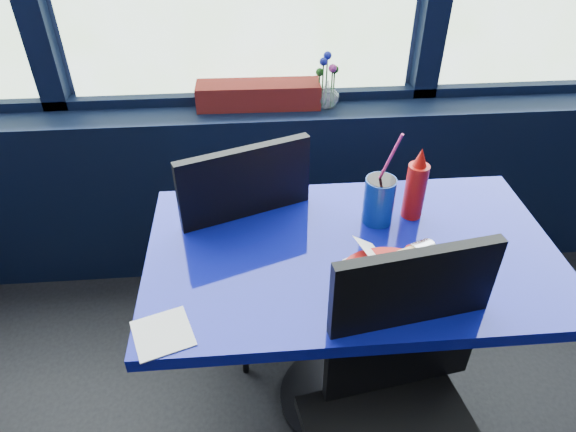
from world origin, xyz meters
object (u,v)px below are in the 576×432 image
object	(u,v)px
chair_near_front	(403,407)
food_basket	(390,273)
flower_vase	(327,91)
ketchup_bottle	(416,187)
planter_box	(258,95)
chair_near_back	(261,234)
near_table	(348,293)
soda_cup	(379,199)

from	to	relation	value
chair_near_front	food_basket	size ratio (longest dim) A/B	3.53
flower_vase	chair_near_front	bearing A→B (deg)	-88.76
flower_vase	ketchup_bottle	bearing A→B (deg)	-76.29
planter_box	flower_vase	world-z (taller)	flower_vase
flower_vase	ketchup_bottle	distance (m)	0.73
chair_near_back	flower_vase	size ratio (longest dim) A/B	4.31
chair_near_back	flower_vase	bearing A→B (deg)	-139.24
near_table	planter_box	world-z (taller)	planter_box
ketchup_bottle	chair_near_front	bearing A→B (deg)	-104.87
flower_vase	chair_near_back	bearing A→B (deg)	-119.16
ketchup_bottle	food_basket	bearing A→B (deg)	-116.14
near_table	soda_cup	distance (m)	0.31
soda_cup	food_basket	bearing A→B (deg)	-96.12
food_basket	chair_near_back	bearing A→B (deg)	128.70
near_table	soda_cup	bearing A→B (deg)	53.15
planter_box	flower_vase	size ratio (longest dim) A/B	2.24
chair_near_back	food_basket	xyz separation A→B (m)	(0.33, -0.46, 0.22)
ketchup_bottle	soda_cup	distance (m)	0.12
flower_vase	ketchup_bottle	xyz separation A→B (m)	(0.17, -0.71, -0.01)
chair_near_front	ketchup_bottle	size ratio (longest dim) A/B	4.03
planter_box	food_basket	distance (m)	1.08
flower_vase	soda_cup	xyz separation A→B (m)	(0.06, -0.73, -0.04)
flower_vase	ketchup_bottle	world-z (taller)	flower_vase
chair_near_front	ketchup_bottle	world-z (taller)	ketchup_bottle
planter_box	food_basket	world-z (taller)	planter_box
chair_near_front	food_basket	xyz separation A→B (m)	(0.00, 0.26, 0.22)
ketchup_bottle	chair_near_back	bearing A→B (deg)	160.61
near_table	food_basket	world-z (taller)	food_basket
near_table	chair_near_back	xyz separation A→B (m)	(-0.26, 0.32, -0.00)
soda_cup	chair_near_front	bearing A→B (deg)	-93.35
chair_near_back	food_basket	distance (m)	0.61
chair_near_front	ketchup_bottle	distance (m)	0.64
flower_vase	near_table	bearing A→B (deg)	-92.74
chair_near_back	food_basket	world-z (taller)	chair_near_back
near_table	chair_near_back	distance (m)	0.41
food_basket	ketchup_bottle	bearing A→B (deg)	66.92
chair_near_front	chair_near_back	world-z (taller)	chair_near_back
chair_near_front	ketchup_bottle	xyz separation A→B (m)	(0.15, 0.55, 0.30)
food_basket	planter_box	bearing A→B (deg)	109.75
planter_box	ketchup_bottle	bearing A→B (deg)	-57.14
chair_near_front	food_basket	bearing A→B (deg)	80.47
flower_vase	planter_box	bearing A→B (deg)	174.68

